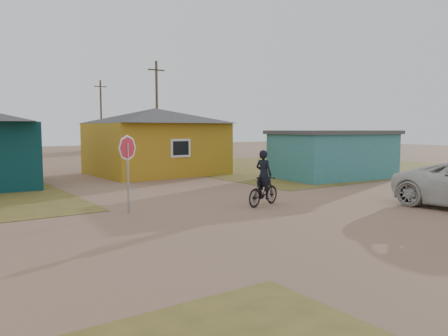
{
  "coord_description": "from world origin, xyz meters",
  "views": [
    {
      "loc": [
        -8.97,
        -9.74,
        2.71
      ],
      "look_at": [
        -0.16,
        3.0,
        1.3
      ],
      "focal_mm": 35.0,
      "sensor_mm": 36.0,
      "label": 1
    }
  ],
  "objects": [
    {
      "name": "house_beige_east",
      "position": [
        10.0,
        40.0,
        1.86
      ],
      "size": [
        6.95,
        6.05,
        3.6
      ],
      "color": "tan",
      "rests_on": "ground"
    },
    {
      "name": "utility_pole_far",
      "position": [
        7.5,
        38.0,
        4.14
      ],
      "size": [
        1.4,
        0.2,
        8.0
      ],
      "color": "#4D402E",
      "rests_on": "ground"
    },
    {
      "name": "cyclist",
      "position": [
        0.77,
        1.92,
        0.72
      ],
      "size": [
        1.8,
        0.95,
        1.96
      ],
      "color": "black",
      "rests_on": "ground"
    },
    {
      "name": "grass_ne",
      "position": [
        14.0,
        13.0,
        0.01
      ],
      "size": [
        20.0,
        18.0,
        0.0
      ],
      "primitive_type": "cube",
      "color": "olive",
      "rests_on": "ground"
    },
    {
      "name": "house_yellow",
      "position": [
        2.5,
        14.0,
        2.0
      ],
      "size": [
        7.72,
        6.76,
        3.9
      ],
      "color": "#B6841C",
      "rests_on": "ground"
    },
    {
      "name": "shed_turquoise",
      "position": [
        9.5,
        6.5,
        1.31
      ],
      "size": [
        6.71,
        4.93,
        2.6
      ],
      "color": "teal",
      "rests_on": "ground"
    },
    {
      "name": "utility_pole_near",
      "position": [
        6.5,
        22.0,
        4.14
      ],
      "size": [
        1.4,
        0.2,
        8.0
      ],
      "color": "#4D402E",
      "rests_on": "ground"
    },
    {
      "name": "ground",
      "position": [
        0.0,
        0.0,
        0.0
      ],
      "size": [
        120.0,
        120.0,
        0.0
      ],
      "primitive_type": "plane",
      "color": "#906A53"
    },
    {
      "name": "stop_sign",
      "position": [
        -3.64,
        3.36,
        1.84
      ],
      "size": [
        0.82,
        0.12,
        2.5
      ],
      "color": "gray",
      "rests_on": "ground"
    }
  ]
}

